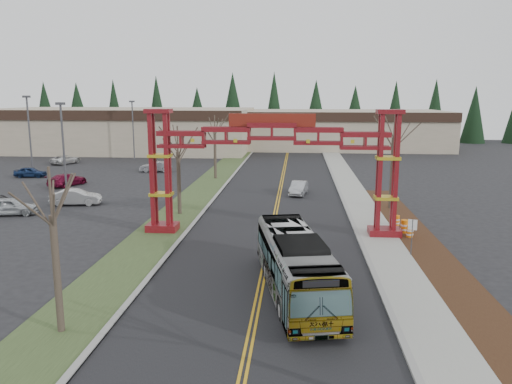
# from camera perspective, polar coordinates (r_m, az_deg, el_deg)

# --- Properties ---
(ground) EXTENTS (200.00, 200.00, 0.00)m
(ground) POSITION_cam_1_polar(r_m,az_deg,el_deg) (19.47, -1.29, -19.31)
(ground) COLOR black
(ground) RESTS_ON ground
(road) EXTENTS (12.00, 110.00, 0.02)m
(road) POSITION_cam_1_polar(r_m,az_deg,el_deg) (42.89, 2.27, -2.25)
(road) COLOR black
(road) RESTS_ON ground
(lane_line_left) EXTENTS (0.12, 100.00, 0.01)m
(lane_line_left) POSITION_cam_1_polar(r_m,az_deg,el_deg) (42.90, 2.11, -2.23)
(lane_line_left) COLOR #C89217
(lane_line_left) RESTS_ON road
(lane_line_right) EXTENTS (0.12, 100.00, 0.01)m
(lane_line_right) POSITION_cam_1_polar(r_m,az_deg,el_deg) (42.89, 2.43, -2.24)
(lane_line_right) COLOR #C89217
(lane_line_right) RESTS_ON road
(curb_right) EXTENTS (0.30, 110.00, 0.15)m
(curb_right) POSITION_cam_1_polar(r_m,az_deg,el_deg) (43.06, 10.48, -2.29)
(curb_right) COLOR gray
(curb_right) RESTS_ON ground
(sidewalk_right) EXTENTS (2.60, 110.00, 0.14)m
(sidewalk_right) POSITION_cam_1_polar(r_m,az_deg,el_deg) (43.23, 12.40, -2.31)
(sidewalk_right) COLOR gray
(sidewalk_right) RESTS_ON ground
(landscape_strip) EXTENTS (2.60, 50.00, 0.12)m
(landscape_strip) POSITION_cam_1_polar(r_m,az_deg,el_deg) (29.65, 21.21, -9.02)
(landscape_strip) COLOR black
(landscape_strip) RESTS_ON ground
(grass_median) EXTENTS (4.00, 110.00, 0.08)m
(grass_median) POSITION_cam_1_polar(r_m,az_deg,el_deg) (43.96, -8.21, -1.99)
(grass_median) COLOR #314321
(grass_median) RESTS_ON ground
(curb_left) EXTENTS (0.30, 110.00, 0.15)m
(curb_left) POSITION_cam_1_polar(r_m,az_deg,el_deg) (43.58, -5.84, -2.00)
(curb_left) COLOR gray
(curb_left) RESTS_ON ground
(gateway_arch) EXTENTS (18.20, 1.60, 8.90)m
(gateway_arch) POSITION_cam_1_polar(r_m,az_deg,el_deg) (34.98, 1.82, 4.67)
(gateway_arch) COLOR #5D0C0C
(gateway_arch) RESTS_ON ground
(retail_building_west) EXTENTS (46.00, 22.30, 7.50)m
(retail_building_west) POSITION_cam_1_polar(r_m,az_deg,el_deg) (94.41, -14.98, 6.93)
(retail_building_west) COLOR tan
(retail_building_west) RESTS_ON ground
(retail_building_east) EXTENTS (38.00, 20.30, 7.00)m
(retail_building_east) POSITION_cam_1_polar(r_m,az_deg,el_deg) (97.22, 9.73, 7.10)
(retail_building_east) COLOR tan
(retail_building_east) RESTS_ON ground
(conifer_treeline) EXTENTS (116.10, 5.60, 13.00)m
(conifer_treeline) POSITION_cam_1_polar(r_m,az_deg,el_deg) (108.78, 4.06, 9.19)
(conifer_treeline) COLOR black
(conifer_treeline) RESTS_ON ground
(transit_bus) EXTENTS (4.66, 11.35, 3.08)m
(transit_bus) POSITION_cam_1_polar(r_m,az_deg,el_deg) (25.15, 4.55, -8.29)
(transit_bus) COLOR #A5A9AD
(transit_bus) RESTS_ON ground
(silver_sedan) EXTENTS (2.01, 4.21, 1.33)m
(silver_sedan) POSITION_cam_1_polar(r_m,az_deg,el_deg) (50.36, 4.90, 0.46)
(silver_sedan) COLOR #A5A8AD
(silver_sedan) RESTS_ON ground
(parked_car_near_a) EXTENTS (4.66, 2.61, 1.50)m
(parked_car_near_a) POSITION_cam_1_polar(r_m,az_deg,el_deg) (46.30, -26.23, -1.47)
(parked_car_near_a) COLOR #AFB4B8
(parked_car_near_a) RESTS_ON ground
(parked_car_near_b) EXTENTS (4.63, 2.36, 1.45)m
(parked_car_near_b) POSITION_cam_1_polar(r_m,az_deg,el_deg) (48.24, -19.90, -0.55)
(parked_car_near_b) COLOR silver
(parked_car_near_b) RESTS_ON ground
(parked_car_mid_a) EXTENTS (3.42, 5.09, 1.37)m
(parked_car_mid_a) POSITION_cam_1_polar(r_m,az_deg,el_deg) (58.83, -20.77, 1.32)
(parked_car_mid_a) COLOR maroon
(parked_car_mid_a) RESTS_ON ground
(parked_car_mid_b) EXTENTS (3.87, 1.88, 1.27)m
(parked_car_mid_b) POSITION_cam_1_polar(r_m,az_deg,el_deg) (66.80, -24.39, 2.09)
(parked_car_mid_b) COLOR navy
(parked_car_mid_b) RESTS_ON ground
(parked_car_far_a) EXTENTS (4.21, 1.80, 1.35)m
(parked_car_far_a) POSITION_cam_1_polar(r_m,az_deg,el_deg) (66.42, -11.37, 2.85)
(parked_car_far_a) COLOR #929499
(parked_car_far_a) RESTS_ON ground
(parked_car_far_b) EXTENTS (3.56, 5.05, 1.28)m
(parked_car_far_b) POSITION_cam_1_polar(r_m,az_deg,el_deg) (77.87, -20.90, 3.48)
(parked_car_far_b) COLOR silver
(parked_car_far_b) RESTS_ON ground
(bare_tree_median_near) EXTENTS (3.01, 3.01, 7.06)m
(bare_tree_median_near) POSITION_cam_1_polar(r_m,az_deg,el_deg) (21.71, -22.25, -2.57)
(bare_tree_median_near) COLOR #382D26
(bare_tree_median_near) RESTS_ON ground
(bare_tree_median_mid) EXTENTS (3.25, 3.25, 7.40)m
(bare_tree_median_mid) POSITION_cam_1_polar(r_m,az_deg,el_deg) (41.53, -8.91, 4.50)
(bare_tree_median_mid) COLOR #382D26
(bare_tree_median_mid) RESTS_ON ground
(bare_tree_median_far) EXTENTS (3.30, 3.30, 7.55)m
(bare_tree_median_far) POSITION_cam_1_polar(r_m,az_deg,el_deg) (59.37, -4.73, 6.61)
(bare_tree_median_far) COLOR #382D26
(bare_tree_median_far) RESTS_ON ground
(bare_tree_right_far) EXTENTS (3.48, 3.48, 8.55)m
(bare_tree_right_far) POSITION_cam_1_polar(r_m,az_deg,el_deg) (44.56, 15.48, 5.94)
(bare_tree_right_far) COLOR #382D26
(bare_tree_right_far) RESTS_ON ground
(light_pole_near) EXTENTS (0.80, 0.40, 9.20)m
(light_pole_near) POSITION_cam_1_polar(r_m,az_deg,el_deg) (50.70, -21.17, 5.15)
(light_pole_near) COLOR #3F3F44
(light_pole_near) RESTS_ON ground
(light_pole_mid) EXTENTS (0.85, 0.43, 9.82)m
(light_pole_mid) POSITION_cam_1_polar(r_m,az_deg,el_deg) (67.96, -24.49, 6.50)
(light_pole_mid) COLOR #3F3F44
(light_pole_mid) RESTS_ON ground
(light_pole_far) EXTENTS (0.78, 0.39, 9.05)m
(light_pole_far) POSITION_cam_1_polar(r_m,az_deg,el_deg) (79.58, -13.88, 7.36)
(light_pole_far) COLOR #3F3F44
(light_pole_far) RESTS_ON ground
(street_sign) EXTENTS (0.53, 0.19, 2.37)m
(street_sign) POSITION_cam_1_polar(r_m,az_deg,el_deg) (32.11, 17.43, -4.18)
(street_sign) COLOR #3F3F44
(street_sign) RESTS_ON ground
(barrel_south) EXTENTS (0.49, 0.49, 0.91)m
(barrel_south) POSITION_cam_1_polar(r_m,az_deg,el_deg) (36.45, 17.16, -4.41)
(barrel_south) COLOR orange
(barrel_south) RESTS_ON ground
(barrel_mid) EXTENTS (0.57, 0.57, 1.05)m
(barrel_mid) POSITION_cam_1_polar(r_m,az_deg,el_deg) (37.43, 16.62, -3.87)
(barrel_mid) COLOR orange
(barrel_mid) RESTS_ON ground
(barrel_north) EXTENTS (0.48, 0.48, 0.88)m
(barrel_north) POSITION_cam_1_polar(r_m,az_deg,el_deg) (39.37, 15.76, -3.23)
(barrel_north) COLOR orange
(barrel_north) RESTS_ON ground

